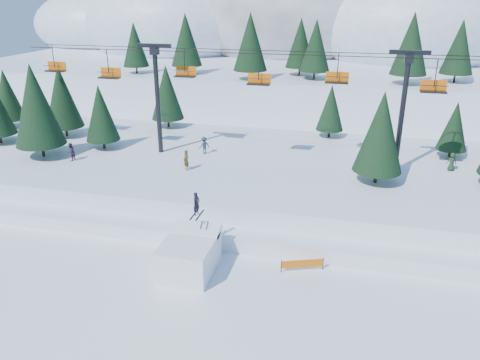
% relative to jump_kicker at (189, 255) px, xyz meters
% --- Properties ---
extents(ground, '(160.00, 160.00, 0.00)m').
position_rel_jump_kicker_xyz_m(ground, '(0.53, -2.22, -1.21)').
color(ground, white).
rests_on(ground, ground).
extents(mid_shelf, '(70.00, 22.00, 2.50)m').
position_rel_jump_kicker_xyz_m(mid_shelf, '(0.53, 15.78, 0.04)').
color(mid_shelf, white).
rests_on(mid_shelf, ground).
extents(berm, '(70.00, 6.00, 1.10)m').
position_rel_jump_kicker_xyz_m(berm, '(0.53, 5.78, -0.66)').
color(berm, white).
rests_on(berm, ground).
extents(mountain_ridge, '(119.00, 60.00, 26.46)m').
position_rel_jump_kicker_xyz_m(mountain_ridge, '(-4.56, 71.16, 8.43)').
color(mountain_ridge, white).
rests_on(mountain_ridge, ground).
extents(jump_kicker, '(3.25, 4.44, 4.99)m').
position_rel_jump_kicker_xyz_m(jump_kicker, '(0.00, 0.00, 0.00)').
color(jump_kicker, white).
rests_on(jump_kicker, ground).
extents(chairlift, '(46.39, 3.21, 10.28)m').
position_rel_jump_kicker_xyz_m(chairlift, '(1.17, 15.83, 8.12)').
color(chairlift, black).
rests_on(chairlift, mid_shelf).
extents(conifer_stand, '(62.64, 17.04, 8.76)m').
position_rel_jump_kicker_xyz_m(conifer_stand, '(0.29, 16.61, 5.48)').
color(conifer_stand, black).
rests_on(conifer_stand, mid_shelf).
extents(distant_skiers, '(34.61, 6.28, 1.81)m').
position_rel_jump_kicker_xyz_m(distant_skiers, '(-2.77, 14.29, 2.14)').
color(distant_skiers, '#3A2138').
rests_on(distant_skiers, mid_shelf).
extents(banner_near, '(2.68, 1.04, 0.90)m').
position_rel_jump_kicker_xyz_m(banner_near, '(7.17, 1.72, -0.66)').
color(banner_near, black).
rests_on(banner_near, ground).
extents(banner_far, '(2.80, 0.63, 0.90)m').
position_rel_jump_kicker_xyz_m(banner_far, '(11.03, 4.65, -0.66)').
color(banner_far, black).
rests_on(banner_far, ground).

